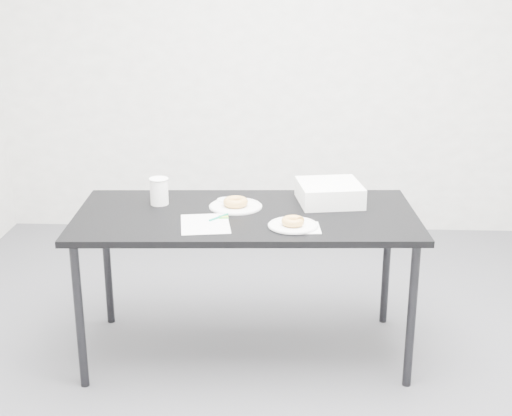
{
  "coord_description": "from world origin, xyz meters",
  "views": [
    {
      "loc": [
        0.06,
        -3.06,
        1.83
      ],
      "look_at": [
        -0.07,
        0.02,
        0.81
      ],
      "focal_mm": 50.0,
      "sensor_mm": 36.0,
      "label": 1
    }
  ],
  "objects_px": {
    "plate_near": "(293,226)",
    "coffee_cup": "(159,191)",
    "donut_far": "(236,202)",
    "bakery_box": "(329,193)",
    "pen": "(219,217)",
    "scorecard": "(205,224)",
    "donut_near": "(293,221)",
    "plate_far": "(236,206)",
    "table": "(246,224)"
  },
  "relations": [
    {
      "from": "plate_near",
      "to": "donut_far",
      "type": "xyz_separation_m",
      "value": [
        -0.28,
        0.27,
        0.02
      ]
    },
    {
      "from": "plate_far",
      "to": "donut_near",
      "type": "bearing_deg",
      "value": -44.09
    },
    {
      "from": "scorecard",
      "to": "plate_far",
      "type": "xyz_separation_m",
      "value": [
        0.12,
        0.25,
        0.0
      ]
    },
    {
      "from": "coffee_cup",
      "to": "donut_near",
      "type": "bearing_deg",
      "value": -24.61
    },
    {
      "from": "donut_far",
      "to": "bakery_box",
      "type": "relative_size",
      "value": 0.41
    },
    {
      "from": "table",
      "to": "donut_near",
      "type": "xyz_separation_m",
      "value": [
        0.22,
        -0.18,
        0.08
      ]
    },
    {
      "from": "plate_near",
      "to": "bakery_box",
      "type": "height_order",
      "value": "bakery_box"
    },
    {
      "from": "plate_near",
      "to": "coffee_cup",
      "type": "bearing_deg",
      "value": 155.39
    },
    {
      "from": "table",
      "to": "bakery_box",
      "type": "height_order",
      "value": "bakery_box"
    },
    {
      "from": "pen",
      "to": "plate_near",
      "type": "height_order",
      "value": "pen"
    },
    {
      "from": "table",
      "to": "donut_far",
      "type": "height_order",
      "value": "donut_far"
    },
    {
      "from": "table",
      "to": "scorecard",
      "type": "xyz_separation_m",
      "value": [
        -0.18,
        -0.16,
        0.06
      ]
    },
    {
      "from": "bakery_box",
      "to": "plate_far",
      "type": "bearing_deg",
      "value": -177.25
    },
    {
      "from": "donut_near",
      "to": "donut_far",
      "type": "distance_m",
      "value": 0.39
    },
    {
      "from": "coffee_cup",
      "to": "pen",
      "type": "bearing_deg",
      "value": -32.62
    },
    {
      "from": "plate_near",
      "to": "plate_far",
      "type": "bearing_deg",
      "value": 135.91
    },
    {
      "from": "table",
      "to": "bakery_box",
      "type": "bearing_deg",
      "value": 22.02
    },
    {
      "from": "table",
      "to": "coffee_cup",
      "type": "xyz_separation_m",
      "value": [
        -0.44,
        0.12,
        0.12
      ]
    },
    {
      "from": "plate_near",
      "to": "donut_far",
      "type": "height_order",
      "value": "donut_far"
    },
    {
      "from": "scorecard",
      "to": "plate_far",
      "type": "relative_size",
      "value": 1.07
    },
    {
      "from": "coffee_cup",
      "to": "plate_near",
      "type": "bearing_deg",
      "value": -24.61
    },
    {
      "from": "coffee_cup",
      "to": "bakery_box",
      "type": "distance_m",
      "value": 0.84
    },
    {
      "from": "plate_near",
      "to": "donut_near",
      "type": "distance_m",
      "value": 0.02
    },
    {
      "from": "table",
      "to": "donut_far",
      "type": "relative_size",
      "value": 13.62
    },
    {
      "from": "pen",
      "to": "donut_near",
      "type": "height_order",
      "value": "donut_near"
    },
    {
      "from": "pen",
      "to": "coffee_cup",
      "type": "height_order",
      "value": "coffee_cup"
    },
    {
      "from": "donut_near",
      "to": "plate_near",
      "type": "bearing_deg",
      "value": 90.0
    },
    {
      "from": "scorecard",
      "to": "donut_near",
      "type": "xyz_separation_m",
      "value": [
        0.4,
        -0.02,
        0.03
      ]
    },
    {
      "from": "scorecard",
      "to": "coffee_cup",
      "type": "distance_m",
      "value": 0.39
    },
    {
      "from": "donut_far",
      "to": "pen",
      "type": "bearing_deg",
      "value": -111.04
    },
    {
      "from": "donut_near",
      "to": "donut_far",
      "type": "relative_size",
      "value": 0.88
    },
    {
      "from": "donut_near",
      "to": "bakery_box",
      "type": "xyz_separation_m",
      "value": [
        0.18,
        0.37,
        0.02
      ]
    },
    {
      "from": "scorecard",
      "to": "donut_far",
      "type": "xyz_separation_m",
      "value": [
        0.12,
        0.25,
        0.03
      ]
    },
    {
      "from": "pen",
      "to": "bakery_box",
      "type": "relative_size",
      "value": 0.43
    },
    {
      "from": "scorecard",
      "to": "plate_far",
      "type": "distance_m",
      "value": 0.28
    },
    {
      "from": "plate_far",
      "to": "coffee_cup",
      "type": "bearing_deg",
      "value": 175.28
    },
    {
      "from": "plate_near",
      "to": "donut_far",
      "type": "distance_m",
      "value": 0.39
    },
    {
      "from": "scorecard",
      "to": "donut_near",
      "type": "height_order",
      "value": "donut_near"
    },
    {
      "from": "table",
      "to": "plate_near",
      "type": "distance_m",
      "value": 0.29
    },
    {
      "from": "plate_near",
      "to": "table",
      "type": "bearing_deg",
      "value": 140.95
    },
    {
      "from": "scorecard",
      "to": "plate_far",
      "type": "bearing_deg",
      "value": 55.66
    },
    {
      "from": "bakery_box",
      "to": "pen",
      "type": "bearing_deg",
      "value": -162.26
    },
    {
      "from": "donut_far",
      "to": "bakery_box",
      "type": "distance_m",
      "value": 0.47
    },
    {
      "from": "plate_far",
      "to": "bakery_box",
      "type": "bearing_deg",
      "value": 11.91
    },
    {
      "from": "donut_far",
      "to": "coffee_cup",
      "type": "bearing_deg",
      "value": 175.28
    },
    {
      "from": "donut_far",
      "to": "coffee_cup",
      "type": "distance_m",
      "value": 0.38
    },
    {
      "from": "pen",
      "to": "plate_far",
      "type": "bearing_deg",
      "value": 17.33
    },
    {
      "from": "pen",
      "to": "coffee_cup",
      "type": "bearing_deg",
      "value": 95.75
    },
    {
      "from": "coffee_cup",
      "to": "plate_far",
      "type": "bearing_deg",
      "value": -4.72
    },
    {
      "from": "table",
      "to": "pen",
      "type": "height_order",
      "value": "pen"
    }
  ]
}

